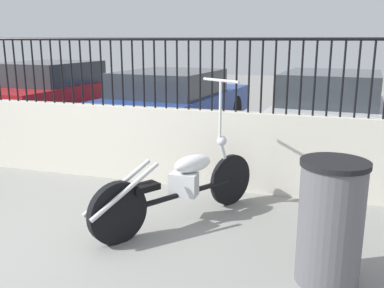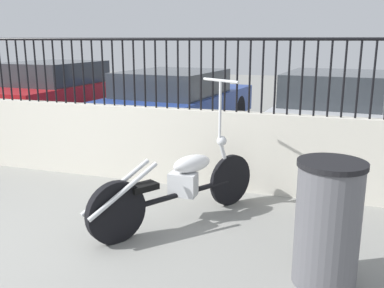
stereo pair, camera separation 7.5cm
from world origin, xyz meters
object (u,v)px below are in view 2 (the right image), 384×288
object	(u,v)px
trash_bin	(328,223)
car_silver	(333,109)
motorcycle_black	(174,186)
car_red	(59,93)
car_blue	(176,102)

from	to	relation	value
trash_bin	car_silver	world-z (taller)	car_silver
motorcycle_black	car_silver	world-z (taller)	motorcycle_black
car_silver	trash_bin	bearing A→B (deg)	-174.85
motorcycle_black	car_silver	bearing A→B (deg)	11.56
motorcycle_black	car_silver	xyz separation A→B (m)	(1.50, 3.93, 0.26)
car_red	car_blue	world-z (taller)	car_red
car_red	car_blue	distance (m)	2.81
car_blue	car_silver	bearing A→B (deg)	-87.33
motorcycle_black	trash_bin	xyz separation A→B (m)	(1.50, -0.67, 0.10)
car_red	car_blue	bearing A→B (deg)	-89.62
motorcycle_black	trash_bin	size ratio (longest dim) A/B	1.86
car_blue	trash_bin	bearing A→B (deg)	-142.31
trash_bin	car_blue	xyz separation A→B (m)	(-2.98, 4.76, 0.15)
trash_bin	car_red	distance (m)	7.58
motorcycle_black	car_blue	xyz separation A→B (m)	(-1.48, 4.09, 0.25)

